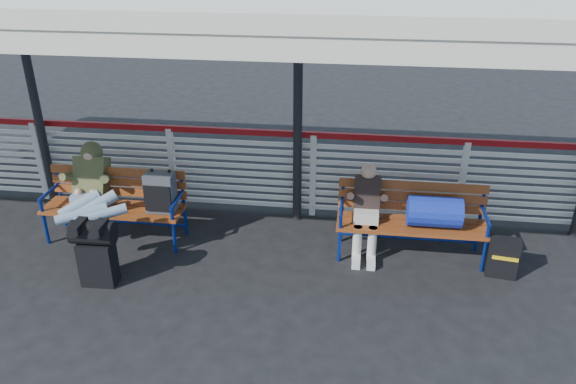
# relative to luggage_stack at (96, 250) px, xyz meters

# --- Properties ---
(ground) EXTENTS (60.00, 60.00, 0.00)m
(ground) POSITION_rel_luggage_stack_xyz_m (0.27, 0.08, -0.44)
(ground) COLOR black
(ground) RESTS_ON ground
(fence) EXTENTS (12.08, 0.08, 1.24)m
(fence) POSITION_rel_luggage_stack_xyz_m (0.27, 1.98, 0.22)
(fence) COLOR silver
(fence) RESTS_ON ground
(luggage_stack) EXTENTS (0.49, 0.29, 0.80)m
(luggage_stack) POSITION_rel_luggage_stack_xyz_m (0.00, 0.00, 0.00)
(luggage_stack) COLOR black
(luggage_stack) RESTS_ON ground
(bench_left) EXTENTS (1.80, 0.56, 0.97)m
(bench_left) POSITION_rel_luggage_stack_xyz_m (0.04, 1.03, 0.18)
(bench_left) COLOR brown
(bench_left) RESTS_ON ground
(bench_right) EXTENTS (1.80, 0.56, 0.92)m
(bench_right) POSITION_rel_luggage_stack_xyz_m (3.69, 1.06, 0.17)
(bench_right) COLOR brown
(bench_right) RESTS_ON ground
(traveler_man) EXTENTS (0.94, 1.64, 0.77)m
(traveler_man) POSITION_rel_luggage_stack_xyz_m (-0.35, 0.69, 0.26)
(traveler_man) COLOR #7E94A9
(traveler_man) RESTS_ON ground
(companion_person) EXTENTS (0.32, 0.66, 1.15)m
(companion_person) POSITION_rel_luggage_stack_xyz_m (3.00, 1.06, 0.16)
(companion_person) COLOR beige
(companion_person) RESTS_ON ground
(suitcase_side) EXTENTS (0.37, 0.26, 0.48)m
(suitcase_side) POSITION_rel_luggage_stack_xyz_m (4.60, 0.76, -0.20)
(suitcase_side) COLOR black
(suitcase_side) RESTS_ON ground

